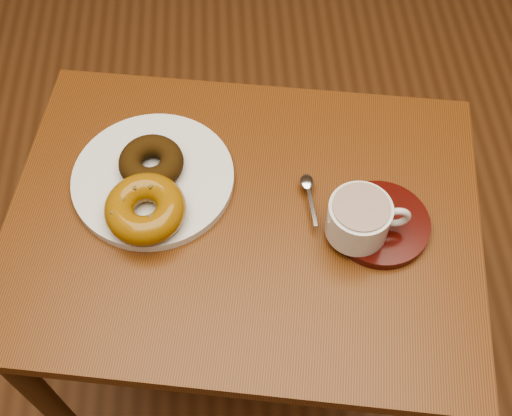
{
  "coord_description": "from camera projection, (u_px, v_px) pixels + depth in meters",
  "views": [
    {
      "loc": [
        0.06,
        -0.18,
        1.52
      ],
      "look_at": [
        0.09,
        0.34,
        0.7
      ],
      "focal_mm": 45.0,
      "sensor_mm": 36.0,
      "label": 1
    }
  ],
  "objects": [
    {
      "name": "donut_plate",
      "position": [
        153.0,
        179.0,
        1.02
      ],
      "size": [
        0.32,
        0.32,
        0.02
      ],
      "primitive_type": "cylinder",
      "rotation": [
        0.0,
        0.0,
        0.27
      ],
      "color": "silver",
      "rests_on": "cafe_table"
    },
    {
      "name": "teaspoon",
      "position": [
        308.0,
        186.0,
        1.0
      ],
      "size": [
        0.02,
        0.1,
        0.01
      ],
      "rotation": [
        0.0,
        0.0,
        0.07
      ],
      "color": "silver",
      "rests_on": "saucer"
    },
    {
      "name": "coffee_cup",
      "position": [
        360.0,
        218.0,
        0.93
      ],
      "size": [
        0.12,
        0.09,
        0.07
      ],
      "rotation": [
        0.0,
        0.0,
        -0.03
      ],
      "color": "silver",
      "rests_on": "saucer"
    },
    {
      "name": "cafe_table",
      "position": [
        244.0,
        250.0,
        1.08
      ],
      "size": [
        0.81,
        0.66,
        0.68
      ],
      "rotation": [
        0.0,
        0.0,
        -0.16
      ],
      "color": "#5F3314",
      "rests_on": "ground"
    },
    {
      "name": "donut_cinnamon",
      "position": [
        151.0,
        162.0,
        1.0
      ],
      "size": [
        0.13,
        0.13,
        0.04
      ],
      "primitive_type": "torus",
      "rotation": [
        0.0,
        0.0,
        -0.36
      ],
      "color": "#301E09",
      "rests_on": "donut_plate"
    },
    {
      "name": "saucer",
      "position": [
        380.0,
        224.0,
        0.97
      ],
      "size": [
        0.15,
        0.15,
        0.02
      ],
      "primitive_type": "cylinder",
      "rotation": [
        0.0,
        0.0,
        -0.02
      ],
      "color": "#380B07",
      "rests_on": "cafe_table"
    },
    {
      "name": "donut_caramel",
      "position": [
        145.0,
        209.0,
        0.95
      ],
      "size": [
        0.16,
        0.16,
        0.04
      ],
      "rotation": [
        0.0,
        0.0,
        -0.44
      ],
      "color": "#8B5A0F",
      "rests_on": "donut_plate"
    }
  ]
}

